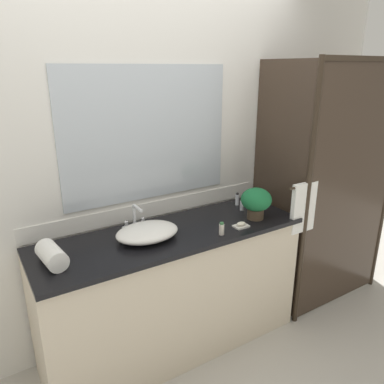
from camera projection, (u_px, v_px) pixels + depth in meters
ground_plane at (175, 344)px, 2.71m from camera, size 8.00×8.00×0.00m
wall_back_with_mirror at (147, 161)px, 2.57m from camera, size 4.40×0.06×2.60m
vanity_cabinet at (173, 291)px, 2.58m from camera, size 1.80×0.58×0.90m
shower_enclosure at (328, 189)px, 2.87m from camera, size 1.20×0.59×2.00m
sink_basin at (147, 232)px, 2.32m from camera, size 0.40×0.31×0.09m
faucet at (135, 220)px, 2.46m from camera, size 0.17×0.15×0.17m
potted_plant at (256, 201)px, 2.60m from camera, size 0.22×0.22×0.22m
soap_dish at (241, 225)px, 2.50m from camera, size 0.10×0.07×0.04m
amenity_bottle_shampoo at (237, 199)px, 2.89m from camera, size 0.03×0.03×0.10m
amenity_bottle_conditioner at (242, 205)px, 2.79m from camera, size 0.03×0.03×0.09m
amenity_bottle_lotion at (222, 229)px, 2.38m from camera, size 0.03×0.03×0.08m
rolled_towel_near_edge at (52, 255)px, 2.01m from camera, size 0.14×0.24×0.11m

